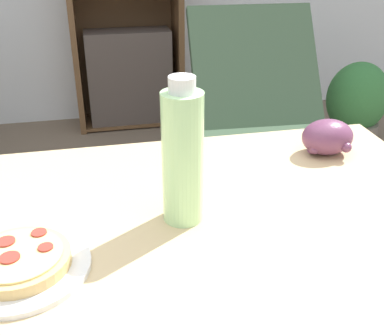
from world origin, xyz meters
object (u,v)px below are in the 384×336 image
(pizza_on_plate, at_px, (19,263))
(potted_plant_floor, at_px, (356,106))
(drink_bottle, at_px, (183,156))
(grape_bunch, at_px, (328,137))
(lounge_chair_far, at_px, (261,140))
(bookshelf, at_px, (125,5))

(pizza_on_plate, relative_size, potted_plant_floor, 0.43)
(pizza_on_plate, xyz_separation_m, drink_bottle, (0.29, 0.10, 0.12))
(grape_bunch, height_order, lounge_chair_far, lounge_chair_far)
(pizza_on_plate, xyz_separation_m, lounge_chair_far, (0.93, 1.38, -0.47))
(potted_plant_floor, bearing_deg, grape_bunch, -123.58)
(grape_bunch, height_order, drink_bottle, drink_bottle)
(pizza_on_plate, distance_m, lounge_chair_far, 1.73)
(potted_plant_floor, bearing_deg, lounge_chair_far, -151.32)
(bookshelf, distance_m, potted_plant_floor, 1.54)
(drink_bottle, xyz_separation_m, lounge_chair_far, (0.64, 1.28, -0.58))
(pizza_on_plate, relative_size, grape_bunch, 1.73)
(pizza_on_plate, distance_m, bookshelf, 2.49)
(pizza_on_plate, bearing_deg, grape_bunch, 24.17)
(bookshelf, relative_size, potted_plant_floor, 3.23)
(pizza_on_plate, distance_m, grape_bunch, 0.76)
(pizza_on_plate, bearing_deg, drink_bottle, 18.85)
(grape_bunch, distance_m, bookshelf, 2.17)
(drink_bottle, bearing_deg, grape_bunch, 27.79)
(lounge_chair_far, relative_size, bookshelf, 0.51)
(pizza_on_plate, relative_size, lounge_chair_far, 0.26)
(grape_bunch, bearing_deg, bookshelf, 98.10)
(grape_bunch, xyz_separation_m, potted_plant_floor, (0.98, 1.47, -0.52))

